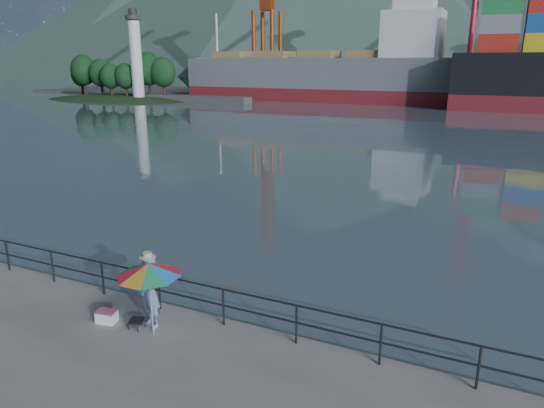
{
  "coord_description": "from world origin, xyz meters",
  "views": [
    {
      "loc": [
        8.77,
        -7.78,
        6.49
      ],
      "look_at": [
        2.36,
        6.0,
        2.0
      ],
      "focal_mm": 32.0,
      "sensor_mm": 36.0,
      "label": 1
    }
  ],
  "objects": [
    {
      "name": "fisherman",
      "position": [
        1.36,
        0.91,
        0.93
      ],
      "size": [
        0.79,
        0.65,
        1.86
      ],
      "primitive_type": "imported",
      "rotation": [
        0.0,
        0.0,
        -0.35
      ],
      "color": "#224993",
      "rests_on": "ground"
    },
    {
      "name": "cooler_bag",
      "position": [
        0.18,
        0.55,
        0.14
      ],
      "size": [
        0.55,
        0.42,
        0.29
      ],
      "primitive_type": "cube",
      "rotation": [
        0.0,
        0.0,
        0.19
      ],
      "color": "white",
      "rests_on": "ground"
    },
    {
      "name": "far_dock",
      "position": [
        10.0,
        93.0,
        0.0
      ],
      "size": [
        200.0,
        40.0,
        0.4
      ],
      "primitive_type": "cube",
      "color": "#514F4C",
      "rests_on": "ground"
    },
    {
      "name": "folding_stool",
      "position": [
        1.1,
        0.62,
        0.13
      ],
      "size": [
        0.47,
        0.47,
        0.24
      ],
      "color": "black",
      "rests_on": "ground"
    },
    {
      "name": "beach_umbrella",
      "position": [
        1.66,
        0.57,
        1.74
      ],
      "size": [
        2.06,
        2.06,
        1.91
      ],
      "color": "white",
      "rests_on": "ground"
    },
    {
      "name": "guardrail",
      "position": [
        0.0,
        1.7,
        0.52
      ],
      "size": [
        22.0,
        0.06,
        1.03
      ],
      "color": "#2D3033",
      "rests_on": "ground"
    },
    {
      "name": "harbor_water",
      "position": [
        0.0,
        130.0,
        0.0
      ],
      "size": [
        500.0,
        280.0,
        0.0
      ],
      "primitive_type": "cube",
      "color": "#4C6069",
      "rests_on": "ground"
    },
    {
      "name": "lighthouse_islet",
      "position": [
        -54.97,
        61.99,
        0.26
      ],
      "size": [
        48.0,
        26.4,
        19.2
      ],
      "color": "#263F1E",
      "rests_on": "ground"
    },
    {
      "name": "fishing_rod",
      "position": [
        1.11,
        2.04,
        0.0
      ],
      "size": [
        0.28,
        1.9,
        1.35
      ],
      "primitive_type": "cylinder",
      "rotation": [
        0.96,
        0.0,
        -0.14
      ],
      "color": "black",
      "rests_on": "ground"
    },
    {
      "name": "bulk_carrier",
      "position": [
        -18.67,
        74.63,
        4.17
      ],
      "size": [
        48.47,
        8.39,
        14.5
      ],
      "color": "maroon",
      "rests_on": "ground"
    }
  ]
}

